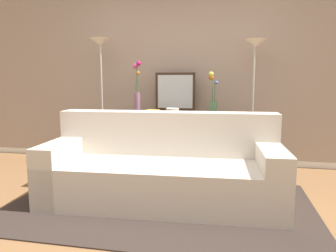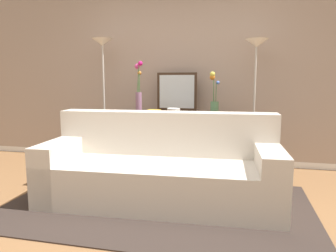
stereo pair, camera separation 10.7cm
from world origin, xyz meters
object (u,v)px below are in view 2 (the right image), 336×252
at_px(floor_lamp_right, 256,69).
at_px(vase_short_flowers, 214,97).
at_px(vase_tall_flowers, 139,91).
at_px(fruit_bowl, 174,110).
at_px(book_stack, 154,111).
at_px(floor_lamp_left, 103,66).
at_px(couch, 161,170).
at_px(console_table, 175,129).
at_px(wall_mirror, 177,92).
at_px(book_row_under_console, 149,162).

bearing_deg(floor_lamp_right, vase_short_flowers, 172.55).
bearing_deg(vase_tall_flowers, floor_lamp_right, -2.36).
distance_m(fruit_bowl, book_stack, 0.27).
bearing_deg(floor_lamp_left, couch, -45.66).
height_order(couch, console_table, couch).
height_order(wall_mirror, book_stack, wall_mirror).
distance_m(floor_lamp_left, fruit_bowl, 1.18).
xyz_separation_m(floor_lamp_right, book_row_under_console, (-1.42, 0.04, -1.29)).
height_order(wall_mirror, vase_tall_flowers, vase_tall_flowers).
distance_m(wall_mirror, vase_short_flowers, 0.55).
relative_size(couch, book_stack, 11.60).
distance_m(vase_tall_flowers, book_row_under_console, 1.02).
bearing_deg(floor_lamp_right, wall_mirror, 169.25).
relative_size(floor_lamp_right, wall_mirror, 3.05).
xyz_separation_m(couch, floor_lamp_left, (-1.13, 1.16, 1.09)).
distance_m(book_stack, book_row_under_console, 0.77).
xyz_separation_m(vase_short_flowers, fruit_bowl, (-0.52, -0.15, -0.17)).
xyz_separation_m(couch, wall_mirror, (-0.12, 1.36, 0.74)).
bearing_deg(fruit_bowl, floor_lamp_left, 175.32).
distance_m(floor_lamp_right, vase_short_flowers, 0.63).
height_order(console_table, floor_lamp_left, floor_lamp_left).
xyz_separation_m(floor_lamp_right, wall_mirror, (-1.04, 0.20, -0.30)).
xyz_separation_m(wall_mirror, vase_tall_flowers, (-0.52, -0.13, 0.01)).
distance_m(console_table, fruit_bowl, 0.29).
distance_m(floor_lamp_right, fruit_bowl, 1.16).
distance_m(couch, fruit_bowl, 1.19).
relative_size(couch, floor_lamp_left, 1.32).
xyz_separation_m(floor_lamp_right, vase_short_flowers, (-0.51, 0.07, -0.36)).
bearing_deg(fruit_bowl, couch, -84.35).
bearing_deg(console_table, floor_lamp_right, -2.12).
bearing_deg(floor_lamp_left, wall_mirror, 11.10).
distance_m(console_table, floor_lamp_left, 1.33).
relative_size(floor_lamp_left, vase_short_flowers, 3.32).
xyz_separation_m(vase_short_flowers, book_row_under_console, (-0.90, -0.03, -0.93)).
bearing_deg(console_table, wall_mirror, 94.26).
distance_m(couch, book_row_under_console, 1.32).
bearing_deg(vase_short_flowers, book_row_under_console, -178.17).
bearing_deg(vase_short_flowers, floor_lamp_left, -177.51).
relative_size(couch, book_row_under_console, 5.67).
xyz_separation_m(floor_lamp_left, floor_lamp_right, (2.06, 0.00, -0.05)).
height_order(couch, book_row_under_console, couch).
bearing_deg(book_stack, wall_mirror, 48.21).
distance_m(floor_lamp_right, book_row_under_console, 1.92).
xyz_separation_m(floor_lamp_left, wall_mirror, (1.01, 0.20, -0.35)).
relative_size(couch, vase_tall_flowers, 3.43).
distance_m(console_table, vase_tall_flowers, 0.74).
relative_size(floor_lamp_right, fruit_bowl, 9.86).
bearing_deg(couch, floor_lamp_right, 51.41).
height_order(console_table, fruit_bowl, fruit_bowl).
height_order(vase_short_flowers, fruit_bowl, vase_short_flowers).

